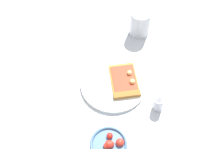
# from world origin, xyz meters

# --- Properties ---
(ground_plane) EXTENTS (2.40, 2.40, 0.00)m
(ground_plane) POSITION_xyz_m (0.00, 0.00, 0.00)
(ground_plane) COLOR silver
(ground_plane) RESTS_ON ground
(plate) EXTENTS (0.23, 0.23, 0.01)m
(plate) POSITION_xyz_m (-0.03, -0.06, 0.01)
(plate) COLOR white
(plate) RESTS_ON ground_plane
(pizza_slice_main) EXTENTS (0.14, 0.09, 0.02)m
(pizza_slice_main) POSITION_xyz_m (-0.04, -0.09, 0.02)
(pizza_slice_main) COLOR gold
(pizza_slice_main) RESTS_ON plate
(salad_bowl) EXTENTS (0.11, 0.11, 0.07)m
(salad_bowl) POSITION_xyz_m (-0.26, -0.00, 0.03)
(salad_bowl) COLOR #4C7299
(salad_bowl) RESTS_ON ground_plane
(soda_glass) EXTENTS (0.08, 0.08, 0.11)m
(soda_glass) POSITION_xyz_m (0.19, -0.20, 0.05)
(soda_glass) COLOR silver
(soda_glass) RESTS_ON ground_plane
(paper_napkin) EXTENTS (0.15, 0.16, 0.00)m
(paper_napkin) POSITION_xyz_m (0.20, 0.17, 0.00)
(paper_napkin) COLOR silver
(paper_napkin) RESTS_ON ground_plane
(pepper_shaker) EXTENTS (0.03, 0.03, 0.07)m
(pepper_shaker) POSITION_xyz_m (-0.14, -0.18, 0.04)
(pepper_shaker) COLOR silver
(pepper_shaker) RESTS_ON ground_plane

